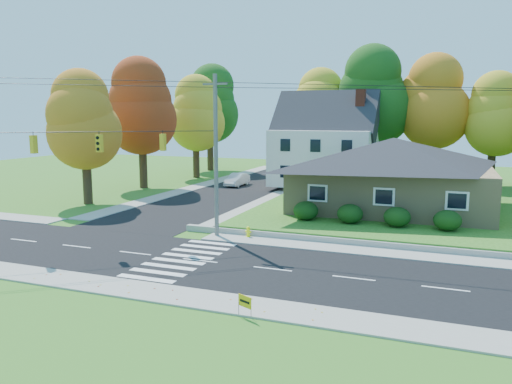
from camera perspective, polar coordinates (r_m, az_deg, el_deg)
ground at (r=26.42m, az=-6.40°, el=-7.84°), size 120.00×120.00×0.00m
road_main at (r=26.42m, az=-6.41°, el=-7.82°), size 90.00×8.00×0.02m
road_cross at (r=52.86m, az=-1.18°, el=0.53°), size 8.00×44.00×0.02m
sidewalk_north at (r=30.78m, az=-2.12°, el=-5.34°), size 90.00×2.00×0.08m
sidewalk_south at (r=22.32m, az=-12.41°, el=-11.03°), size 90.00×2.00×0.08m
lawn at (r=44.08m, az=22.31°, el=-1.44°), size 30.00×30.00×0.50m
ranch_house at (r=38.88m, az=15.33°, el=2.13°), size 14.60×10.60×5.40m
colonial_house at (r=51.88m, az=7.94°, el=5.37°), size 10.40×8.40×9.60m
hedge_row at (r=33.15m, az=13.25°, el=-2.60°), size 10.70×1.70×1.27m
traffic_infrastructure at (r=26.72m, az=-5.54°, el=3.61°), size 38.10×10.66×10.00m
tree_lot_0 at (r=58.12m, az=7.39°, el=9.40°), size 6.72×6.72×12.51m
tree_lot_1 at (r=56.04m, az=13.24°, el=10.61°), size 7.84×7.84×14.60m
tree_lot_2 at (r=56.51m, az=19.48°, el=9.67°), size 7.28×7.28×13.56m
tree_lot_3 at (r=55.63m, az=25.62°, el=8.00°), size 6.16×6.16×11.47m
tree_west_0 at (r=44.87m, az=-19.04°, el=7.77°), size 6.16×6.16×11.47m
tree_west_1 at (r=53.50m, az=-12.99°, el=9.49°), size 7.28×7.28×13.56m
tree_west_2 at (r=61.58m, az=-6.94°, el=8.90°), size 6.72×6.72×12.51m
tree_west_3 at (r=69.64m, az=-5.32°, el=9.97°), size 7.84×7.84×14.60m
white_car at (r=53.95m, az=-2.18°, el=1.42°), size 1.49×4.10×1.34m
fire_hydrant at (r=31.04m, az=-0.90°, el=-4.63°), size 0.41×0.32×0.72m
yard_sign at (r=19.09m, az=-1.29°, el=-12.44°), size 0.63×0.31×0.85m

